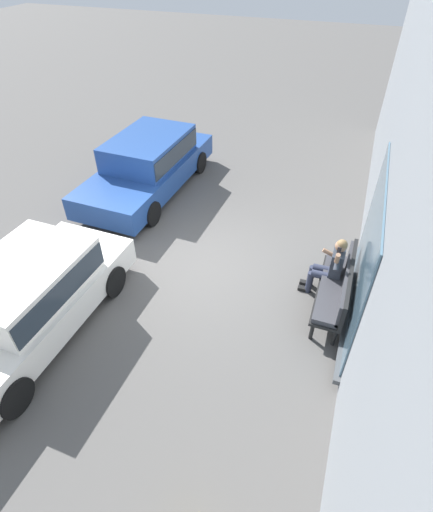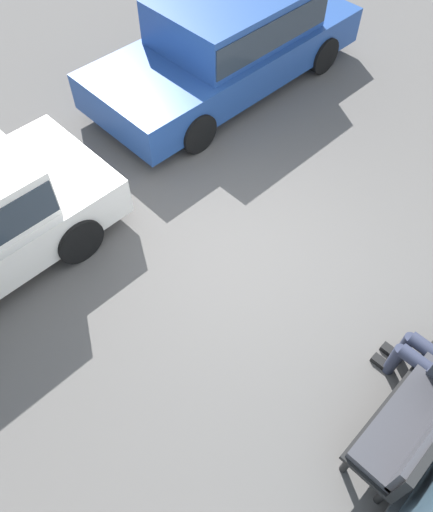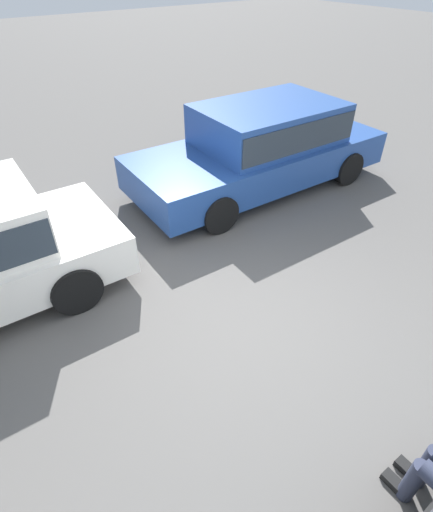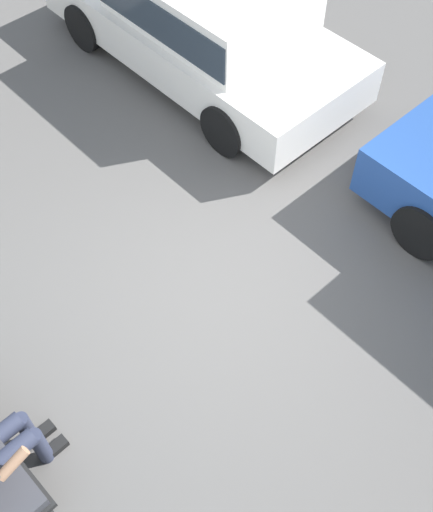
# 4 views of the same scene
# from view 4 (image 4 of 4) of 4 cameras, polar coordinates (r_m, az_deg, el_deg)

# --- Properties ---
(ground_plane) EXTENTS (60.00, 60.00, 0.00)m
(ground_plane) POSITION_cam_4_polar(r_m,az_deg,el_deg) (6.42, 1.25, -2.23)
(ground_plane) COLOR #565451
(parked_car_mid) EXTENTS (4.34, 1.94, 1.41)m
(parked_car_mid) POSITION_cam_4_polar(r_m,az_deg,el_deg) (8.30, -1.12, 20.52)
(parked_car_mid) COLOR white
(parked_car_mid) RESTS_ON ground_plane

